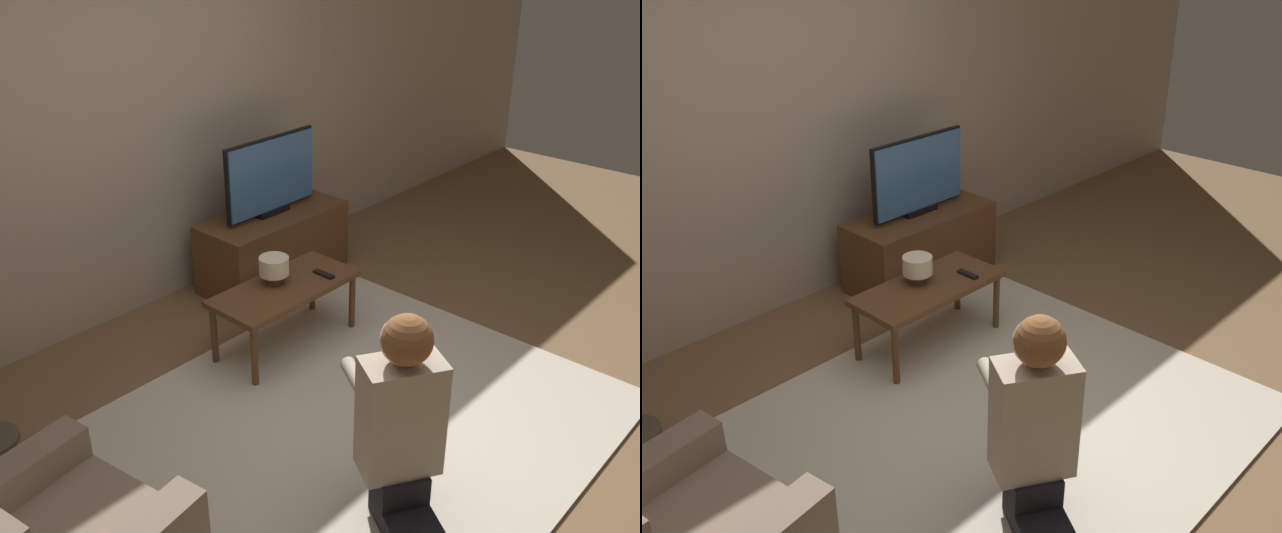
{
  "view_description": "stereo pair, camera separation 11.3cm",
  "coord_description": "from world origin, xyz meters",
  "views": [
    {
      "loc": [
        -2.38,
        -1.87,
        2.42
      ],
      "look_at": [
        0.24,
        0.5,
        0.67
      ],
      "focal_mm": 40.0,
      "sensor_mm": 36.0,
      "label": 1
    },
    {
      "loc": [
        -2.3,
        -1.95,
        2.42
      ],
      "look_at": [
        0.24,
        0.5,
        0.67
      ],
      "focal_mm": 40.0,
      "sensor_mm": 36.0,
      "label": 2
    }
  ],
  "objects": [
    {
      "name": "tv",
      "position": [
        0.87,
        1.52,
        0.8
      ],
      "size": [
        0.81,
        0.08,
        0.55
      ],
      "color": "black",
      "rests_on": "tv_stand"
    },
    {
      "name": "person_kneeling",
      "position": [
        -0.39,
        -0.53,
        0.53
      ],
      "size": [
        0.61,
        0.77,
        1.01
      ],
      "rotation": [
        0.0,
        0.0,
        2.59
      ],
      "color": "black",
      "rests_on": "rug"
    },
    {
      "name": "rug",
      "position": [
        0.0,
        0.0,
        0.01
      ],
      "size": [
        2.57,
        2.21,
        0.02
      ],
      "color": "beige",
      "rests_on": "ground_plane"
    },
    {
      "name": "remote",
      "position": [
        0.54,
        0.73,
        0.43
      ],
      "size": [
        0.04,
        0.15,
        0.02
      ],
      "color": "black",
      "rests_on": "coffee_table"
    },
    {
      "name": "wall_back",
      "position": [
        0.0,
        1.93,
        1.3
      ],
      "size": [
        10.0,
        0.06,
        2.6
      ],
      "color": "tan",
      "rests_on": "ground_plane"
    },
    {
      "name": "ground_plane",
      "position": [
        0.0,
        0.0,
        0.0
      ],
      "size": [
        10.0,
        10.0,
        0.0
      ],
      "primitive_type": "plane",
      "color": "brown"
    },
    {
      "name": "coffee_table",
      "position": [
        0.28,
        0.81,
        0.37
      ],
      "size": [
        0.93,
        0.43,
        0.42
      ],
      "color": "brown",
      "rests_on": "ground_plane"
    },
    {
      "name": "tv_stand",
      "position": [
        0.87,
        1.52,
        0.26
      ],
      "size": [
        1.09,
        0.49,
        0.52
      ],
      "color": "brown",
      "rests_on": "ground_plane"
    },
    {
      "name": "table_lamp",
      "position": [
        0.26,
        0.88,
        0.52
      ],
      "size": [
        0.18,
        0.18,
        0.17
      ],
      "color": "#4C3823",
      "rests_on": "coffee_table"
    }
  ]
}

